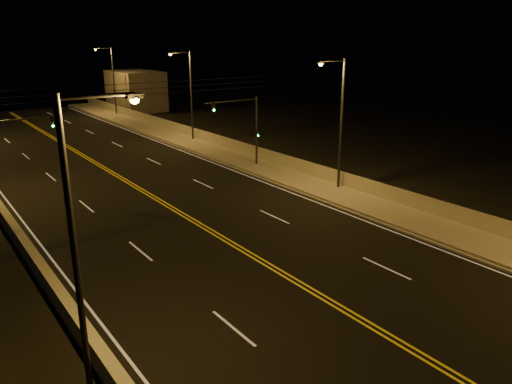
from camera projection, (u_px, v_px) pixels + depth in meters
road at (209, 230)px, 29.39m from camera, size 18.00×120.00×0.02m
sidewalk at (340, 195)px, 35.37m from camera, size 3.60×120.00×0.30m
curb at (321, 201)px, 34.35m from camera, size 0.14×120.00×0.15m
parapet_wall at (357, 182)px, 36.09m from camera, size 0.30×120.00×1.00m
jersey_barrier at (37, 264)px, 23.94m from camera, size 0.45×120.00×0.91m
distant_building_right at (136, 91)px, 76.17m from camera, size 6.00×10.00×5.85m
parapet_rail at (357, 175)px, 35.93m from camera, size 0.06×120.00×0.06m
lane_markings at (209, 230)px, 29.33m from camera, size 17.32×116.00×0.00m
streetlight_1 at (339, 117)px, 35.13m from camera, size 2.55×0.28×9.49m
streetlight_2 at (189, 91)px, 52.22m from camera, size 2.55×0.28×9.49m
streetlight_3 at (112, 77)px, 69.67m from camera, size 2.55×0.28×9.49m
streetlight_4 at (81, 231)px, 14.65m from camera, size 2.55×0.28×9.49m
traffic_signal_right at (247, 124)px, 41.88m from camera, size 5.11×0.31×6.09m
traffic_signal_left at (2, 154)px, 31.40m from camera, size 5.11×0.31×6.09m
overhead_wires at (136, 89)px, 34.53m from camera, size 22.00×0.03×0.83m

